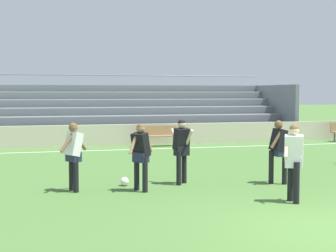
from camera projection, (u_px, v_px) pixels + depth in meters
The scene contains 11 objects.
ground_plane at pixel (330, 230), 8.70m from camera, with size 160.00×160.00×0.00m, color #477033.
field_line_sideline at pixel (157, 149), 21.18m from camera, with size 44.00×0.12×0.01m, color white.
sideline_wall at pixel (149, 134), 22.79m from camera, with size 48.00×0.16×0.94m, color beige.
bleacher_stand at pixel (90, 110), 25.34m from camera, with size 20.47×5.28×3.34m.
bench_centre_sideline at pixel (157, 134), 22.15m from camera, with size 1.80×0.40×0.90m.
player_dark_challenging at pixel (182, 146), 12.97m from camera, with size 0.46×0.66×1.67m.
player_dark_trailing_run at pixel (141, 151), 12.04m from camera, with size 0.68×0.50×1.63m.
player_white_overlapping at pixel (294, 156), 10.81m from camera, with size 0.65×0.45×1.68m.
player_white_pressing_high at pixel (73, 151), 12.00m from camera, with size 0.69×0.51×1.65m.
player_dark_deep_cover at pixel (278, 146), 13.00m from camera, with size 0.63×0.45×1.65m.
soccer_ball at pixel (124, 181), 12.79m from camera, with size 0.22×0.22×0.22m, color white.
Camera 1 is at (-4.85, -7.59, 2.37)m, focal length 54.04 mm.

